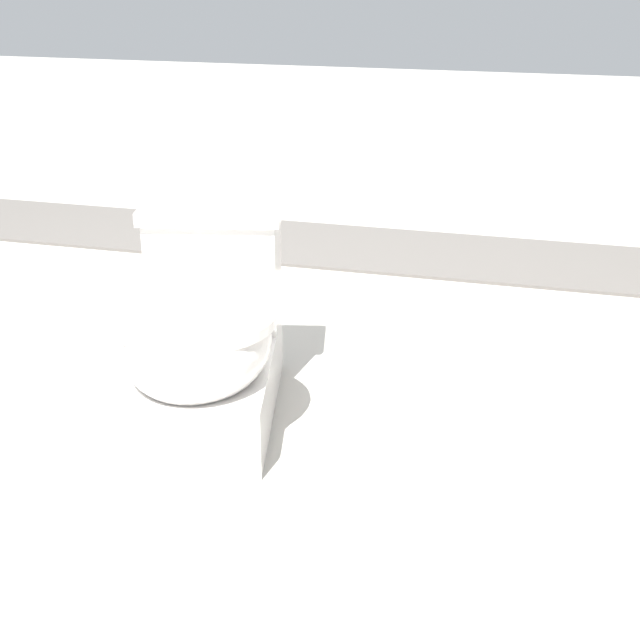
% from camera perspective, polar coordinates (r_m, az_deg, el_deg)
% --- Properties ---
extents(ground_plane, '(14.00, 14.00, 0.00)m').
position_cam_1_polar(ground_plane, '(2.59, -5.35, -3.02)').
color(ground_plane, '#B7B2A8').
extents(gravel_strip, '(0.56, 8.00, 0.01)m').
position_cam_1_polar(gravel_strip, '(3.54, 8.86, 4.07)').
color(gravel_strip, '#605B56').
rests_on(gravel_strip, ground).
extents(toilet, '(0.70, 0.50, 0.52)m').
position_cam_1_polar(toilet, '(2.24, -7.45, -1.15)').
color(toilet, white).
rests_on(toilet, ground).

